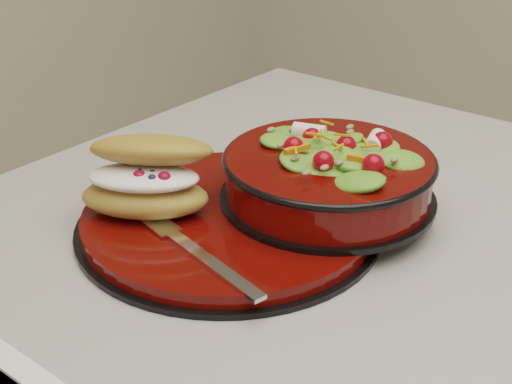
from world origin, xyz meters
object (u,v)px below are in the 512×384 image
Objects in this scene: dinner_plate at (228,220)px; salad_bowl at (329,169)px; croissant at (148,177)px; fork at (196,251)px.

dinner_plate is 0.11m from salad_bowl.
croissant is 0.10m from fork.
croissant is (-0.06, -0.05, 0.05)m from dinner_plate.
dinner_plate is 0.08m from fork.
dinner_plate is 2.13× the size of croissant.
dinner_plate is 1.76× the size of fork.
dinner_plate is 1.39× the size of salad_bowl.
salad_bowl is (0.06, 0.08, 0.04)m from dinner_plate.
salad_bowl is at bearing 0.94° from fork.
salad_bowl reaches higher than croissant.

